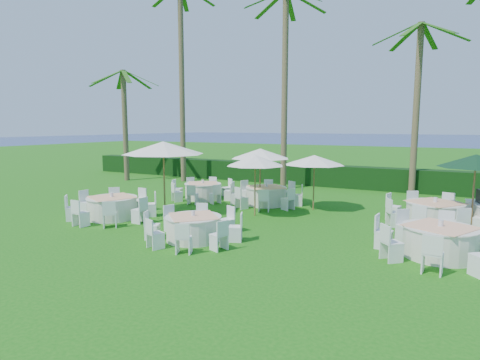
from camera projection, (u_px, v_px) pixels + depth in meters
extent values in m
plane|color=#166311|center=(215.00, 236.00, 12.57)|extent=(120.00, 120.00, 0.00)
cube|color=black|center=(324.00, 175.00, 23.01)|extent=(34.00, 1.00, 1.20)
plane|color=#070D4E|center=(424.00, 139.00, 101.96)|extent=(260.00, 260.00, 0.00)
cylinder|color=silver|center=(112.00, 208.00, 14.95)|extent=(1.78, 1.78, 0.77)
cylinder|color=silver|center=(112.00, 198.00, 14.90)|extent=(1.85, 1.85, 0.03)
cube|color=#FFB887|center=(112.00, 197.00, 14.89)|extent=(1.91, 1.91, 0.01)
cylinder|color=silver|center=(112.00, 195.00, 14.88)|extent=(0.12, 0.12, 0.16)
cube|color=white|center=(150.00, 204.00, 15.28)|extent=(0.61, 0.61, 0.93)
cube|color=white|center=(139.00, 200.00, 16.12)|extent=(0.45, 0.45, 0.93)
cube|color=white|center=(114.00, 199.00, 16.27)|extent=(0.61, 0.61, 0.93)
cube|color=white|center=(87.00, 202.00, 15.64)|extent=(0.45, 0.45, 0.93)
cube|color=white|center=(72.00, 208.00, 14.60)|extent=(0.61, 0.61, 0.93)
cube|color=white|center=(81.00, 213.00, 13.76)|extent=(0.45, 0.45, 0.93)
cube|color=white|center=(110.00, 214.00, 13.61)|extent=(0.61, 0.61, 0.93)
cube|color=white|center=(139.00, 210.00, 14.24)|extent=(0.45, 0.45, 0.93)
cylinder|color=silver|center=(193.00, 229.00, 12.10)|extent=(1.63, 1.63, 0.71)
cylinder|color=silver|center=(193.00, 217.00, 12.05)|extent=(1.70, 1.70, 0.03)
cube|color=#FFB887|center=(193.00, 216.00, 12.05)|extent=(1.87, 1.87, 0.01)
cylinder|color=silver|center=(193.00, 213.00, 12.03)|extent=(0.11, 0.11, 0.15)
cube|color=white|center=(235.00, 227.00, 11.98)|extent=(0.52, 0.52, 0.85)
cube|color=white|center=(227.00, 220.00, 12.90)|extent=(0.52, 0.52, 0.85)
cube|color=white|center=(201.00, 217.00, 13.35)|extent=(0.52, 0.52, 0.85)
cube|color=white|center=(172.00, 219.00, 13.06)|extent=(0.52, 0.52, 0.85)
cube|color=white|center=(152.00, 225.00, 12.20)|extent=(0.52, 0.52, 0.85)
cube|color=white|center=(155.00, 234.00, 11.28)|extent=(0.52, 0.52, 0.85)
cube|color=white|center=(184.00, 238.00, 10.83)|extent=(0.52, 0.52, 0.85)
cube|color=white|center=(219.00, 235.00, 11.12)|extent=(0.52, 0.52, 0.85)
cylinder|color=silver|center=(439.00, 242.00, 10.54)|extent=(1.81, 1.81, 0.79)
cylinder|color=silver|center=(441.00, 227.00, 10.49)|extent=(1.89, 1.89, 0.03)
cube|color=#FFB887|center=(441.00, 226.00, 10.48)|extent=(1.97, 1.97, 0.01)
cylinder|color=silver|center=(441.00, 223.00, 10.47)|extent=(0.13, 0.13, 0.17)
cube|color=white|center=(445.00, 228.00, 11.72)|extent=(0.47, 0.47, 0.94)
cube|color=white|center=(406.00, 226.00, 11.90)|extent=(0.62, 0.62, 0.94)
cube|color=white|center=(384.00, 232.00, 11.28)|extent=(0.47, 0.47, 0.94)
cube|color=white|center=(392.00, 243.00, 10.22)|extent=(0.62, 0.62, 0.94)
cube|color=white|center=(433.00, 254.00, 9.34)|extent=(0.47, 0.47, 0.94)
cylinder|color=silver|center=(203.00, 191.00, 18.89)|extent=(1.66, 1.66, 0.72)
cylinder|color=silver|center=(203.00, 184.00, 18.84)|extent=(1.73, 1.73, 0.03)
cube|color=#FFB887|center=(203.00, 183.00, 18.84)|extent=(1.87, 1.87, 0.01)
cylinder|color=silver|center=(203.00, 181.00, 18.83)|extent=(0.12, 0.12, 0.15)
cube|color=white|center=(229.00, 191.00, 18.55)|extent=(0.48, 0.48, 0.86)
cube|color=white|center=(227.00, 188.00, 19.53)|extent=(0.56, 0.56, 0.86)
cube|color=white|center=(212.00, 186.00, 20.12)|extent=(0.48, 0.48, 0.86)
cube|color=white|center=(192.00, 186.00, 19.99)|extent=(0.56, 0.56, 0.86)
cube|color=white|center=(177.00, 189.00, 19.21)|extent=(0.48, 0.48, 0.86)
cube|color=white|center=(177.00, 192.00, 18.24)|extent=(0.56, 0.56, 0.86)
cube|color=white|center=(193.00, 194.00, 17.64)|extent=(0.48, 0.48, 0.86)
cube|color=white|center=(215.00, 194.00, 17.77)|extent=(0.56, 0.56, 0.86)
cylinder|color=silver|center=(266.00, 196.00, 17.51)|extent=(1.74, 1.74, 0.75)
cylinder|color=silver|center=(266.00, 187.00, 17.46)|extent=(1.81, 1.81, 0.03)
cube|color=#FFB887|center=(266.00, 187.00, 17.46)|extent=(1.98, 1.98, 0.01)
cylinder|color=silver|center=(266.00, 185.00, 17.45)|extent=(0.12, 0.12, 0.16)
cube|color=white|center=(298.00, 195.00, 17.32)|extent=(0.54, 0.54, 0.91)
cube|color=white|center=(289.00, 191.00, 18.32)|extent=(0.56, 0.56, 0.91)
cube|color=white|center=(268.00, 190.00, 18.84)|extent=(0.54, 0.54, 0.91)
cube|color=white|center=(247.00, 191.00, 18.57)|extent=(0.56, 0.56, 0.91)
cube|color=white|center=(236.00, 194.00, 17.68)|extent=(0.54, 0.54, 0.91)
cube|color=white|center=(242.00, 198.00, 16.69)|extent=(0.56, 0.56, 0.91)
cube|color=white|center=(264.00, 200.00, 16.17)|extent=(0.54, 0.54, 0.91)
cube|color=white|center=(288.00, 199.00, 16.43)|extent=(0.56, 0.56, 0.91)
cylinder|color=silver|center=(435.00, 214.00, 13.84)|extent=(1.82, 1.82, 0.79)
cylinder|color=silver|center=(435.00, 203.00, 13.78)|extent=(1.89, 1.89, 0.03)
cube|color=#FFB887|center=(435.00, 202.00, 13.78)|extent=(2.05, 2.05, 0.01)
cylinder|color=silver|center=(435.00, 200.00, 13.77)|extent=(0.13, 0.13, 0.17)
cube|color=white|center=(474.00, 212.00, 13.91)|extent=(0.61, 0.61, 0.95)
cube|color=white|center=(446.00, 206.00, 14.88)|extent=(0.54, 0.54, 0.95)
cube|color=white|center=(415.00, 204.00, 15.23)|extent=(0.61, 0.61, 0.95)
cube|color=white|center=(394.00, 207.00, 14.76)|extent=(0.54, 0.54, 0.95)
cube|color=white|center=(395.00, 213.00, 13.75)|extent=(0.61, 0.61, 0.95)
cube|color=white|center=(421.00, 219.00, 12.78)|extent=(0.54, 0.54, 0.95)
cube|color=white|center=(459.00, 222.00, 12.42)|extent=(0.61, 0.61, 0.95)
cylinder|color=brown|center=(164.00, 179.00, 15.58)|extent=(0.07, 0.07, 2.73)
cone|color=white|center=(163.00, 148.00, 15.41)|extent=(3.14, 3.14, 0.49)
sphere|color=brown|center=(163.00, 143.00, 15.39)|extent=(0.11, 0.11, 0.11)
cylinder|color=brown|center=(255.00, 187.00, 15.23)|extent=(0.05, 0.05, 2.26)
cone|color=white|center=(255.00, 160.00, 15.10)|extent=(2.21, 2.21, 0.41)
sphere|color=brown|center=(255.00, 157.00, 15.08)|extent=(0.09, 0.09, 0.09)
cylinder|color=brown|center=(260.00, 178.00, 17.34)|extent=(0.06, 0.06, 2.37)
cone|color=white|center=(260.00, 154.00, 17.20)|extent=(2.57, 2.57, 0.43)
sphere|color=brown|center=(260.00, 150.00, 17.18)|extent=(0.09, 0.09, 0.09)
cylinder|color=brown|center=(314.00, 184.00, 16.32)|extent=(0.05, 0.05, 2.17)
cone|color=white|center=(314.00, 160.00, 16.19)|extent=(2.45, 2.45, 0.39)
sphere|color=brown|center=(314.00, 157.00, 16.17)|extent=(0.09, 0.09, 0.09)
cylinder|color=brown|center=(473.00, 193.00, 13.35)|extent=(0.06, 0.06, 2.41)
cone|color=#0D321A|center=(476.00, 161.00, 13.20)|extent=(2.39, 2.39, 0.43)
sphere|color=brown|center=(476.00, 156.00, 13.18)|extent=(0.10, 0.10, 0.10)
cylinder|color=brown|center=(182.00, 86.00, 24.27)|extent=(0.32, 0.32, 11.71)
cylinder|color=brown|center=(285.00, 93.00, 21.27)|extent=(0.32, 0.32, 10.32)
cube|color=#1F5415|center=(306.00, 2.00, 20.87)|extent=(1.87, 1.63, 1.00)
cube|color=#1F5415|center=(290.00, 7.00, 21.67)|extent=(0.66, 2.22, 1.00)
cube|color=#1F5415|center=(271.00, 5.00, 21.44)|extent=(2.17, 1.02, 1.00)
cylinder|color=brown|center=(416.00, 111.00, 19.72)|extent=(0.32, 0.32, 8.36)
cube|color=#1F5415|center=(446.00, 31.00, 18.97)|extent=(2.20, 0.82, 1.00)
cube|color=#1F5415|center=(429.00, 36.00, 20.01)|extent=(0.86, 2.20, 1.00)
cube|color=#1F5415|center=(405.00, 37.00, 20.26)|extent=(1.75, 1.77, 1.00)
cube|color=#1F5415|center=(397.00, 34.00, 19.47)|extent=(2.20, 0.82, 1.00)
cube|color=#1F5415|center=(412.00, 29.00, 18.43)|extent=(0.86, 2.20, 1.00)
cube|color=#1F5415|center=(438.00, 27.00, 18.18)|extent=(1.75, 1.77, 1.00)
cylinder|color=brown|center=(125.00, 126.00, 25.02)|extent=(0.32, 0.32, 6.83)
cube|color=#1F5415|center=(141.00, 78.00, 24.53)|extent=(2.14, 1.10, 1.00)
cube|color=#1F5415|center=(137.00, 80.00, 25.51)|extent=(0.57, 2.22, 1.00)
cube|color=#1F5415|center=(121.00, 80.00, 25.61)|extent=(1.92, 1.56, 1.00)
cube|color=#1F5415|center=(106.00, 78.00, 24.73)|extent=(2.14, 1.10, 1.00)
cube|color=#1F5415|center=(108.00, 76.00, 23.74)|extent=(0.57, 2.22, 1.00)
cube|color=#1F5415|center=(126.00, 76.00, 23.64)|extent=(1.92, 1.56, 1.00)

